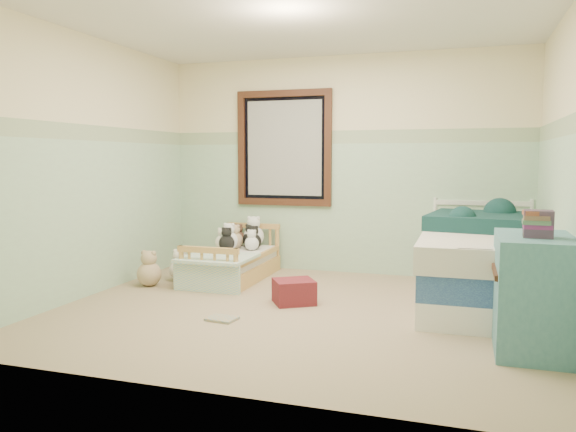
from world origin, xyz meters
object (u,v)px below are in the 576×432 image
(dresser, at_px, (533,293))
(plush_floor_tan, at_px, (149,274))
(toddler_bed_frame, at_px, (233,271))
(red_pillow, at_px, (294,292))
(floor_book, at_px, (222,319))
(twin_bed_frame, at_px, (483,291))
(plush_floor_cream, at_px, (180,270))

(dresser, bearing_deg, plush_floor_tan, 165.93)
(toddler_bed_frame, bearing_deg, red_pillow, -40.56)
(toddler_bed_frame, relative_size, red_pillow, 3.73)
(dresser, relative_size, floor_book, 3.37)
(twin_bed_frame, bearing_deg, floor_book, -149.28)
(plush_floor_tan, bearing_deg, plush_floor_cream, 60.37)
(plush_floor_cream, height_order, plush_floor_tan, plush_floor_tan)
(plush_floor_cream, xyz_separation_m, red_pillow, (1.47, -0.54, -0.01))
(plush_floor_tan, height_order, twin_bed_frame, plush_floor_tan)
(toddler_bed_frame, bearing_deg, dresser, -27.37)
(plush_floor_cream, xyz_separation_m, twin_bed_frame, (3.12, -0.01, -0.01))
(toddler_bed_frame, height_order, plush_floor_cream, plush_floor_cream)
(twin_bed_frame, height_order, floor_book, twin_bed_frame)
(twin_bed_frame, relative_size, red_pillow, 5.90)
(dresser, bearing_deg, twin_bed_frame, 103.37)
(red_pillow, bearing_deg, twin_bed_frame, 17.97)
(toddler_bed_frame, height_order, red_pillow, red_pillow)
(plush_floor_tan, distance_m, floor_book, 1.54)
(floor_book, bearing_deg, plush_floor_tan, 151.03)
(dresser, bearing_deg, red_pillow, 160.64)
(toddler_bed_frame, xyz_separation_m, twin_bed_frame, (2.61, -0.28, 0.03))
(plush_floor_cream, height_order, red_pillow, plush_floor_cream)
(plush_floor_cream, distance_m, red_pillow, 1.56)
(plush_floor_tan, xyz_separation_m, floor_book, (1.24, -0.91, -0.12))
(plush_floor_tan, xyz_separation_m, red_pillow, (1.65, -0.22, -0.02))
(floor_book, bearing_deg, toddler_bed_frame, 117.10)
(plush_floor_tan, distance_m, twin_bed_frame, 3.32)
(plush_floor_tan, height_order, dresser, dresser)
(toddler_bed_frame, relative_size, twin_bed_frame, 0.63)
(toddler_bed_frame, xyz_separation_m, dresser, (2.90, -1.50, 0.32))
(twin_bed_frame, xyz_separation_m, red_pillow, (-1.65, -0.54, 0.00))
(toddler_bed_frame, distance_m, red_pillow, 1.26)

